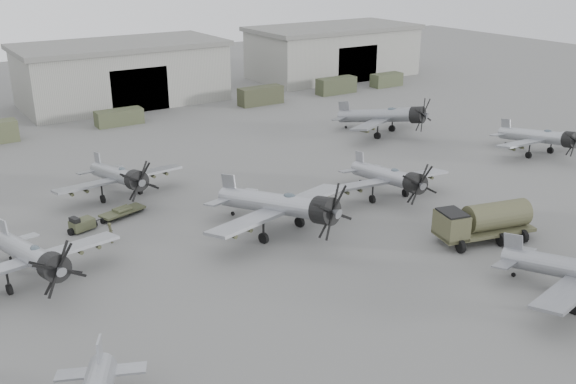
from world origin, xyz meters
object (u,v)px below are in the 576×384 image
object	(u,v)px
aircraft_far_0	(120,176)
tug_trailer	(98,219)
ground_crew	(111,232)
aircraft_mid_3	(543,137)
aircraft_mid_2	(391,178)
fuel_tanker	(484,220)
aircraft_mid_1	(283,205)
aircraft_far_1	(387,116)
aircraft_mid_0	(33,257)

from	to	relation	value
aircraft_far_0	tug_trailer	xyz separation A→B (m)	(-3.68, -4.71, -1.64)
ground_crew	aircraft_mid_3	bearing A→B (deg)	-95.53
aircraft_mid_2	fuel_tanker	distance (m)	10.38
aircraft_mid_1	ground_crew	size ratio (longest dim) A/B	8.33
aircraft_far_0	fuel_tanker	world-z (taller)	aircraft_far_0
tug_trailer	aircraft_far_1	bearing A→B (deg)	-4.75
aircraft_mid_1	aircraft_mid_2	size ratio (longest dim) A/B	1.17
aircraft_mid_1	aircraft_far_0	world-z (taller)	aircraft_mid_1
aircraft_mid_1	fuel_tanker	bearing A→B (deg)	-51.34
aircraft_mid_2	aircraft_mid_1	bearing A→B (deg)	-167.36
aircraft_mid_0	ground_crew	bearing A→B (deg)	22.93
aircraft_mid_2	tug_trailer	xyz separation A→B (m)	(-23.80, 8.74, -1.64)
aircraft_mid_1	aircraft_far_0	xyz separation A→B (m)	(-8.03, 14.58, -0.38)
aircraft_mid_3	fuel_tanker	bearing A→B (deg)	-150.00
aircraft_mid_0	aircraft_mid_1	bearing A→B (deg)	-15.44
aircraft_far_1	aircraft_mid_2	bearing A→B (deg)	-152.73
aircraft_mid_1	ground_crew	bearing A→B (deg)	138.24
fuel_tanker	aircraft_mid_3	bearing A→B (deg)	40.77
fuel_tanker	tug_trailer	xyz separation A→B (m)	(-24.09, 19.10, -1.22)
aircraft_mid_3	aircraft_far_0	distance (m)	44.45
aircraft_mid_2	ground_crew	distance (m)	24.51
aircraft_far_1	aircraft_mid_1	bearing A→B (deg)	-168.47
aircraft_mid_1	aircraft_far_1	world-z (taller)	aircraft_mid_1
aircraft_mid_0	fuel_tanker	world-z (taller)	aircraft_mid_0
aircraft_mid_0	aircraft_mid_3	xyz separation A→B (m)	(52.92, 0.00, -0.06)
aircraft_far_0	fuel_tanker	bearing A→B (deg)	-53.63
aircraft_far_0	tug_trailer	bearing A→B (deg)	-132.26
aircraft_mid_0	aircraft_mid_3	distance (m)	52.92
aircraft_far_0	aircraft_far_1	distance (m)	34.13
aircraft_mid_3	tug_trailer	bearing A→B (deg)	173.50
aircraft_far_0	aircraft_mid_0	bearing A→B (deg)	-133.68
aircraft_mid_1	tug_trailer	size ratio (longest dim) A/B	2.05
tug_trailer	ground_crew	bearing A→B (deg)	-109.01
tug_trailer	aircraft_mid_1	bearing A→B (deg)	-56.52
ground_crew	aircraft_mid_0	bearing A→B (deg)	121.07
aircraft_mid_0	aircraft_mid_1	world-z (taller)	aircraft_mid_1
aircraft_mid_1	fuel_tanker	xyz separation A→B (m)	(12.38, -9.22, -0.79)
aircraft_mid_2	aircraft_mid_0	bearing A→B (deg)	-174.61
aircraft_mid_3	aircraft_far_0	size ratio (longest dim) A/B	0.98
aircraft_mid_0	fuel_tanker	distance (m)	32.69
tug_trailer	ground_crew	distance (m)	3.82
aircraft_mid_2	tug_trailer	bearing A→B (deg)	167.09
aircraft_mid_2	aircraft_mid_3	distance (m)	22.57
aircraft_mid_0	aircraft_mid_3	bearing A→B (deg)	-8.81
aircraft_mid_1	aircraft_far_0	bearing A→B (deg)	104.17
aircraft_far_1	ground_crew	xyz separation A→B (m)	(-37.85, -11.54, -1.55)
aircraft_mid_1	tug_trailer	xyz separation A→B (m)	(-11.71, 9.88, -2.02)
aircraft_mid_0	tug_trailer	distance (m)	10.30
aircraft_far_0	ground_crew	xyz separation A→B (m)	(-3.85, -8.51, -1.31)
aircraft_mid_1	aircraft_mid_2	distance (m)	12.15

